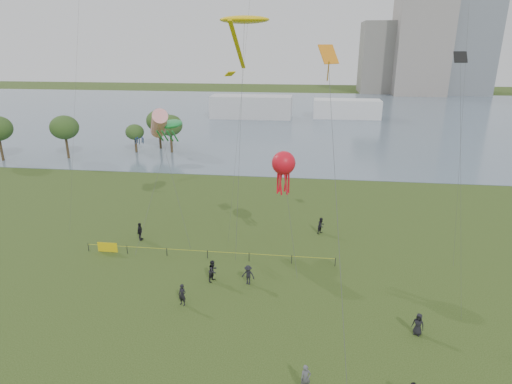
# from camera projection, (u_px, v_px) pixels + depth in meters

# --- Properties ---
(ground_plane) EXTENTS (400.00, 400.00, 0.00)m
(ground_plane) POSITION_uv_depth(u_px,v_px,m) (237.00, 357.00, 27.89)
(ground_plane) COLOR #253912
(lake) EXTENTS (400.00, 120.00, 0.08)m
(lake) POSITION_uv_depth(u_px,v_px,m) (296.00, 116.00, 121.61)
(lake) COLOR slate
(lake) RESTS_ON ground_plane
(building_mid) EXTENTS (20.00, 20.00, 38.00)m
(building_mid) POSITION_uv_depth(u_px,v_px,m) (420.00, 45.00, 168.05)
(building_mid) COLOR gray
(building_mid) RESTS_ON ground_plane
(building_low) EXTENTS (16.00, 18.00, 28.00)m
(building_low) POSITION_uv_depth(u_px,v_px,m) (380.00, 58.00, 176.97)
(building_low) COLOR slate
(building_low) RESTS_ON ground_plane
(pavilion_left) EXTENTS (22.00, 8.00, 6.00)m
(pavilion_left) POSITION_uv_depth(u_px,v_px,m) (251.00, 107.00, 117.37)
(pavilion_left) COLOR silver
(pavilion_left) RESTS_ON ground_plane
(pavilion_right) EXTENTS (18.00, 7.00, 5.00)m
(pavilion_right) POSITION_uv_depth(u_px,v_px,m) (347.00, 109.00, 117.26)
(pavilion_right) COLOR silver
(pavilion_right) RESTS_ON ground_plane
(trees) EXTENTS (32.23, 17.21, 7.81)m
(trees) POSITION_uv_depth(u_px,v_px,m) (97.00, 126.00, 76.97)
(trees) COLOR #3A2C1A
(trees) RESTS_ON ground_plane
(fence) EXTENTS (24.07, 0.07, 1.05)m
(fence) POSITION_uv_depth(u_px,v_px,m) (146.00, 249.00, 41.32)
(fence) COLOR black
(fence) RESTS_ON ground_plane
(kite_flyer) EXTENTS (0.73, 0.59, 1.72)m
(kite_flyer) POSITION_uv_depth(u_px,v_px,m) (306.00, 378.00, 24.98)
(kite_flyer) COLOR #53545A
(kite_flyer) RESTS_ON ground_plane
(spectator_a) EXTENTS (1.04, 1.15, 1.93)m
(spectator_a) POSITION_uv_depth(u_px,v_px,m) (213.00, 271.00, 36.62)
(spectator_a) COLOR black
(spectator_a) RESTS_ON ground_plane
(spectator_b) EXTENTS (1.24, 0.86, 1.75)m
(spectator_b) POSITION_uv_depth(u_px,v_px,m) (248.00, 275.00, 36.13)
(spectator_b) COLOR black
(spectator_b) RESTS_ON ground_plane
(spectator_c) EXTENTS (0.48, 1.12, 1.91)m
(spectator_c) POSITION_uv_depth(u_px,v_px,m) (140.00, 231.00, 44.31)
(spectator_c) COLOR black
(spectator_c) RESTS_ON ground_plane
(spectator_d) EXTENTS (0.97, 0.86, 1.66)m
(spectator_d) POSITION_uv_depth(u_px,v_px,m) (418.00, 324.00, 29.85)
(spectator_d) COLOR black
(spectator_d) RESTS_ON ground_plane
(spectator_f) EXTENTS (0.75, 0.60, 1.79)m
(spectator_f) POSITION_uv_depth(u_px,v_px,m) (182.00, 295.00, 33.23)
(spectator_f) COLOR black
(spectator_f) RESTS_ON ground_plane
(spectator_g) EXTENTS (1.08, 1.11, 1.80)m
(spectator_g) POSITION_uv_depth(u_px,v_px,m) (321.00, 226.00, 45.88)
(spectator_g) COLOR black
(spectator_g) RESTS_ON ground_plane
(kite_stingray) EXTENTS (4.85, 9.99, 21.94)m
(kite_stingray) POSITION_uv_depth(u_px,v_px,m) (244.00, 21.00, 40.77)
(kite_stingray) COLOR #3F3F42
(kite_windsock) EXTENTS (6.84, 8.16, 13.25)m
(kite_windsock) POSITION_uv_depth(u_px,v_px,m) (159.00, 124.00, 44.96)
(kite_windsock) COLOR #3F3F42
(kite_creature) EXTENTS (2.54, 11.14, 11.57)m
(kite_creature) POSITION_uv_depth(u_px,v_px,m) (171.00, 124.00, 46.12)
(kite_creature) COLOR #3F3F42
(kite_octopus) EXTENTS (2.77, 5.54, 10.25)m
(kite_octopus) POSITION_uv_depth(u_px,v_px,m) (284.00, 164.00, 38.69)
(kite_octopus) COLOR #3F3F42
(kite_delta) EXTENTS (2.50, 11.80, 19.33)m
(kite_delta) POSITION_uv_depth(u_px,v_px,m) (329.00, 73.00, 27.07)
(kite_delta) COLOR #3F3F42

